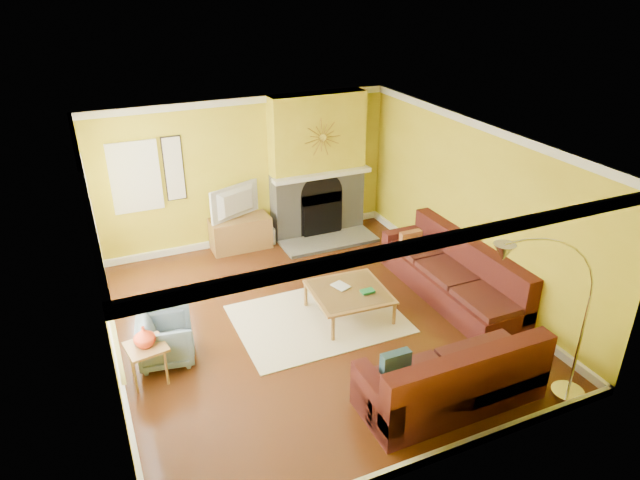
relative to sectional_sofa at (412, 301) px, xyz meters
name	(u,v)px	position (x,y,z in m)	size (l,w,h in m)	color
floor	(310,321)	(-1.25, 0.77, -0.46)	(5.50, 6.00, 0.02)	#5D2D13
ceiling	(308,142)	(-1.25, 0.77, 2.26)	(5.50, 6.00, 0.02)	white
wall_back	(245,172)	(-1.25, 3.78, 0.90)	(5.50, 0.02, 2.70)	yellow
wall_front	(434,365)	(-1.25, -2.24, 0.90)	(5.50, 0.02, 2.70)	yellow
wall_left	(98,278)	(-4.01, 0.77, 0.90)	(0.02, 6.00, 2.70)	yellow
wall_right	(473,207)	(1.51, 0.77, 0.90)	(0.02, 6.00, 2.70)	yellow
baseboard	(310,317)	(-1.25, 0.77, -0.39)	(5.50, 6.00, 0.12)	white
crown_molding	(308,147)	(-1.25, 0.77, 2.19)	(5.50, 6.00, 0.12)	white
window_left_near	(91,226)	(-3.97, 2.07, 1.05)	(0.06, 1.22, 1.72)	white
window_left_far	(104,291)	(-3.97, 0.17, 1.05)	(0.06, 1.22, 1.72)	white
window_back	(135,177)	(-3.15, 3.73, 1.10)	(0.82, 0.06, 1.22)	white
wall_art	(174,169)	(-2.50, 3.74, 1.15)	(0.34, 0.04, 1.14)	white
fireplace	(317,166)	(0.10, 3.57, 0.90)	(1.80, 0.40, 2.70)	gray
mantel	(323,175)	(0.10, 3.33, 0.80)	(1.92, 0.22, 0.08)	white
hearth	(329,241)	(0.10, 3.02, -0.42)	(1.80, 0.70, 0.06)	gray
sunburst	(322,138)	(0.10, 3.34, 1.50)	(0.70, 0.04, 0.70)	olive
rug	(318,319)	(-1.13, 0.74, -0.44)	(2.40, 1.80, 0.02)	beige
sectional_sofa	(412,301)	(0.00, 0.00, 0.00)	(3.00, 3.86, 0.90)	#4F1B19
coffee_table	(349,303)	(-0.67, 0.66, -0.23)	(1.09, 1.09, 0.43)	white
media_console	(241,233)	(-1.48, 3.48, -0.15)	(1.08, 0.49, 0.60)	olive
tv	(239,203)	(-1.48, 3.48, 0.45)	(1.06, 0.14, 0.61)	black
subwoofer	(265,235)	(-1.01, 3.52, -0.29)	(0.31, 0.31, 0.31)	white
armchair	(166,339)	(-3.34, 0.69, -0.13)	(0.69, 0.71, 0.64)	slate
side_table	(148,363)	(-3.62, 0.37, -0.19)	(0.47, 0.47, 0.51)	olive
vase	(144,336)	(-3.62, 0.37, 0.20)	(0.27, 0.27, 0.28)	red
book	(336,288)	(-0.83, 0.77, -0.01)	(0.20, 0.26, 0.03)	white
arc_lamp	(544,328)	(0.36, -2.00, 0.71)	(1.46, 0.36, 2.33)	silver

